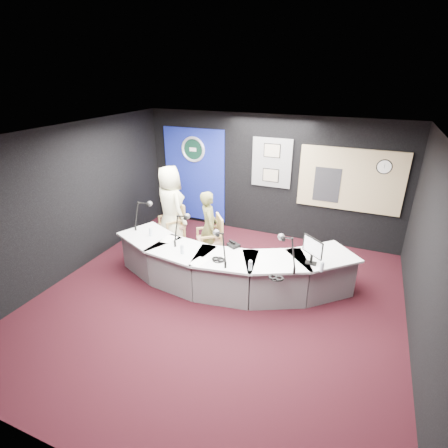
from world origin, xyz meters
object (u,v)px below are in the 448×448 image
at_px(broadcast_desk, 226,267).
at_px(armchair_left, 172,226).
at_px(armchair_right, 209,240).
at_px(person_man, 170,207).
at_px(person_woman, 209,227).

relative_size(broadcast_desk, armchair_left, 4.96).
bearing_deg(armchair_right, broadcast_desk, 5.67).
relative_size(armchair_right, person_man, 0.49).
bearing_deg(armchair_right, armchair_left, -144.09).
xyz_separation_m(armchair_left, person_woman, (1.08, -0.33, 0.30)).
bearing_deg(armchair_right, person_man, -144.09).
height_order(broadcast_desk, armchair_left, armchair_left).
height_order(armchair_right, person_man, person_man).
distance_m(person_man, person_woman, 1.14).
relative_size(broadcast_desk, armchair_right, 5.08).
distance_m(armchair_right, person_man, 1.22).
relative_size(armchair_left, armchair_right, 1.02).
bearing_deg(person_man, armchair_right, -166.54).
distance_m(armchair_right, person_woman, 0.31).
bearing_deg(person_man, armchair_left, 30.25).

